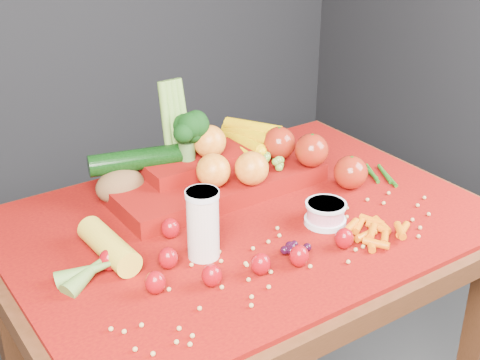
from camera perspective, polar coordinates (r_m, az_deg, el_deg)
table at (r=1.57m, az=0.41°, el=-6.65°), size 1.10×0.80×0.75m
red_cloth at (r=1.52m, az=0.42°, el=-3.46°), size 1.05×0.75×0.01m
milk_glass at (r=1.34m, az=-3.19°, el=-3.60°), size 0.07×0.07×0.15m
yogurt_bowl at (r=1.49m, az=7.31°, el=-2.77°), size 0.09×0.09×0.05m
strawberry_scatter at (r=1.33m, az=-2.09°, el=-6.49°), size 0.48×0.28×0.05m
dark_grape_cluster at (r=1.38m, az=4.67°, el=-5.87°), size 0.06×0.05×0.03m
soybean_scatter at (r=1.38m, az=5.17°, el=-6.49°), size 0.84×0.24×0.01m
corn_ear at (r=1.35m, az=-12.08°, el=-6.88°), size 0.19×0.24×0.06m
potato at (r=1.59m, az=-10.18°, el=-0.49°), size 0.12×0.09×0.08m
baby_carrot_pile at (r=1.47m, az=11.98°, el=-4.17°), size 0.17×0.17×0.03m
green_bean_pile at (r=1.74m, az=11.59°, el=0.49°), size 0.14×0.12×0.01m
produce_mound at (r=1.62m, az=-1.18°, el=1.27°), size 0.60×0.36×0.27m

